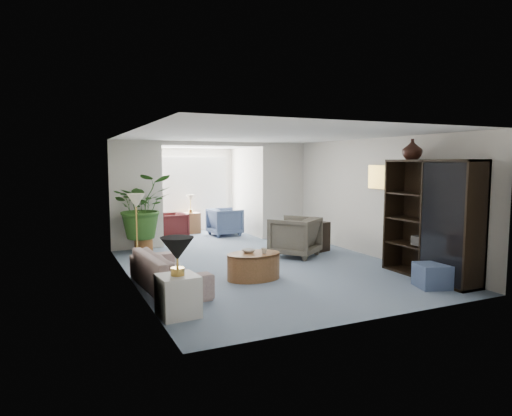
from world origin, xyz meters
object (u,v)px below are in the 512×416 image
framed_picture (379,177)px  entertainment_cabinet (431,219)px  coffee_table (254,266)px  coffee_bowl (249,251)px  sofa (168,271)px  table_lamp (177,249)px  coffee_cup (264,251)px  floor_lamp (136,201)px  ottoman (432,276)px  side_table_dark (315,237)px  plant_pot (144,245)px  cabinet_urn (412,149)px  wingback_chair (295,237)px  sunroom_chair_maroon (171,226)px  sunroom_table (191,223)px  end_table (178,296)px  sunroom_chair_blue (225,222)px

framed_picture → entertainment_cabinet: size_ratio=0.24×
coffee_table → coffee_bowl: 0.28m
sofa → table_lamp: bearing=167.2°
coffee_cup → framed_picture: bearing=10.6°
floor_lamp → ottoman: size_ratio=0.75×
side_table_dark → plant_pot: bearing=158.0°
coffee_bowl → cabinet_urn: size_ratio=0.61×
wingback_chair → side_table_dark: (0.70, 0.30, -0.10)m
sunroom_chair_maroon → sunroom_table: sunroom_chair_maroon is taller
end_table → sunroom_table: size_ratio=0.94×
coffee_table → ottoman: bearing=-34.9°
wingback_chair → plant_pot: (-2.86, 1.74, -0.26)m
end_table → entertainment_cabinet: size_ratio=0.27×
wingback_chair → sunroom_chair_blue: size_ratio=1.13×
end_table → table_lamp: size_ratio=1.24×
sofa → table_lamp: size_ratio=4.43×
plant_pot → side_table_dark: bearing=-22.0°
floor_lamp → sunroom_chair_blue: bearing=41.7°
floor_lamp → coffee_bowl: (1.55, -1.95, -0.77)m
sofa → wingback_chair: 3.31m
ottoman → sunroom_chair_blue: 6.33m
table_lamp → sunroom_chair_maroon: (1.37, 5.84, -0.55)m
cabinet_urn → sunroom_chair_blue: size_ratio=0.45×
sunroom_chair_maroon → sunroom_chair_blue: bearing=86.7°
floor_lamp → cabinet_urn: (4.40, -2.76, 0.98)m
end_table → sofa: bearing=81.6°
wingback_chair → sunroom_table: (-1.13, 3.94, -0.13)m
coffee_bowl → coffee_cup: coffee_cup is taller
end_table → coffee_table: end_table is taller
sunroom_table → sofa: bearing=-110.1°
coffee_cup → side_table_dark: 2.76m
sunroom_table → floor_lamp: bearing=-122.3°
sofa → sunroom_table: bearing=-24.5°
sofa → wingback_chair: size_ratio=2.09×
sofa → floor_lamp: (-0.13, 1.99, 0.97)m
table_lamp → coffee_table: table_lamp is taller
ottoman → plant_pot: size_ratio=1.19×
plant_pot → framed_picture: bearing=-31.7°
floor_lamp → wingback_chair: size_ratio=0.39×
ottoman → framed_picture: bearing=73.2°
side_table_dark → coffee_table: bearing=-144.0°
coffee_bowl → side_table_dark: side_table_dark is taller
sunroom_table → sunroom_chair_blue: bearing=-45.0°
floor_lamp → sofa: bearing=-86.1°
coffee_table → entertainment_cabinet: bearing=-23.4°
framed_picture → ottoman: size_ratio=1.05×
entertainment_cabinet → floor_lamp: bearing=143.4°
coffee_bowl → sunroom_chair_blue: sunroom_chair_blue is taller
side_table_dark → entertainment_cabinet: entertainment_cabinet is taller
coffee_bowl → side_table_dark: size_ratio=0.34×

